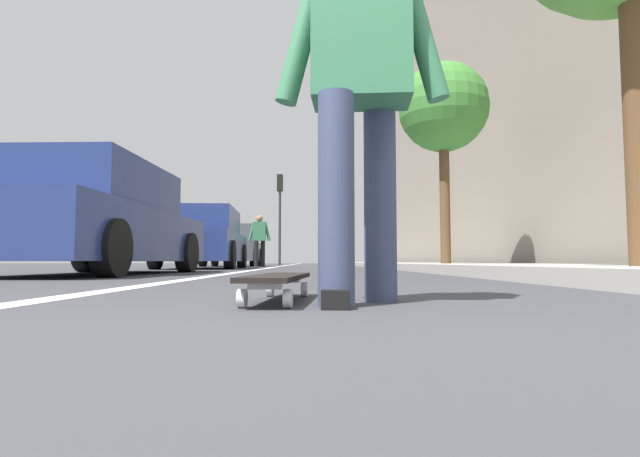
% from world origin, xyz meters
% --- Properties ---
extents(ground_plane, '(80.00, 80.00, 0.00)m').
position_xyz_m(ground_plane, '(10.00, 0.00, 0.00)').
color(ground_plane, '#38383D').
extents(lane_stripe_white, '(52.00, 0.16, 0.01)m').
position_xyz_m(lane_stripe_white, '(20.00, 1.25, 0.00)').
color(lane_stripe_white, silver).
rests_on(lane_stripe_white, ground).
extents(sidewalk_curb, '(52.00, 3.20, 0.13)m').
position_xyz_m(sidewalk_curb, '(18.00, -3.23, 0.07)').
color(sidewalk_curb, '#9E9B93').
rests_on(sidewalk_curb, ground).
extents(building_facade, '(40.00, 1.20, 13.74)m').
position_xyz_m(building_facade, '(22.00, -5.79, 6.87)').
color(building_facade, gray).
rests_on(building_facade, ground).
extents(skateboard, '(0.85, 0.27, 0.11)m').
position_xyz_m(skateboard, '(0.97, 0.21, 0.09)').
color(skateboard, white).
rests_on(skateboard, ground).
extents(skater_person, '(0.45, 0.72, 1.64)m').
position_xyz_m(skater_person, '(0.83, -0.13, 0.94)').
color(skater_person, '#384260').
rests_on(skater_person, ground).
extents(parked_car_near, '(4.44, 2.02, 1.48)m').
position_xyz_m(parked_car_near, '(5.51, 3.00, 0.71)').
color(parked_car_near, navy).
rests_on(parked_car_near, ground).
extents(parked_car_mid, '(4.43, 2.02, 1.48)m').
position_xyz_m(parked_car_mid, '(11.15, 2.81, 0.71)').
color(parked_car_mid, navy).
rests_on(parked_car_mid, ground).
extents(parked_car_far, '(4.18, 2.07, 1.50)m').
position_xyz_m(parked_car_far, '(17.10, 3.05, 0.73)').
color(parked_car_far, '#4C5156').
rests_on(parked_car_far, ground).
extents(traffic_light, '(0.33, 0.28, 4.32)m').
position_xyz_m(traffic_light, '(22.04, 1.65, 2.98)').
color(traffic_light, '#2D2D2D').
rests_on(traffic_light, ground).
extents(street_tree_mid, '(1.98, 1.98, 4.59)m').
position_xyz_m(street_tree_mid, '(9.51, -2.83, 3.56)').
color(street_tree_mid, brown).
rests_on(street_tree_mid, ground).
extents(pedestrian_distant, '(0.48, 0.75, 1.72)m').
position_xyz_m(pedestrian_distant, '(15.14, 1.85, 0.98)').
color(pedestrian_distant, black).
rests_on(pedestrian_distant, ground).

